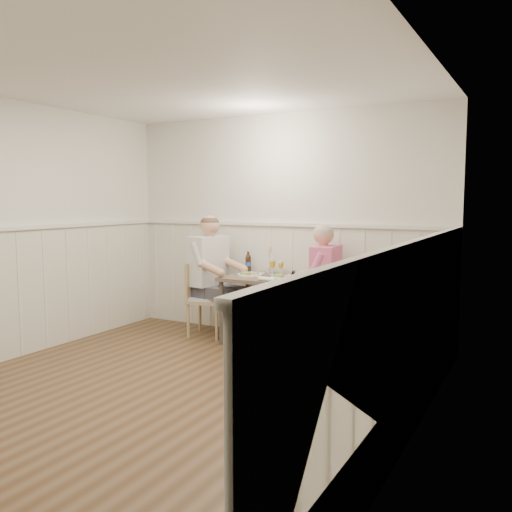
{
  "coord_description": "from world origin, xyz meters",
  "views": [
    {
      "loc": [
        2.75,
        -3.49,
        1.61
      ],
      "look_at": [
        -0.02,
        1.64,
        1.0
      ],
      "focal_mm": 38.0,
      "sensor_mm": 36.0,
      "label": 1
    }
  ],
  "objects_px": {
    "dining_table": "(264,286)",
    "chair_right": "(324,311)",
    "man_in_pink": "(322,296)",
    "diner_cream": "(211,285)",
    "grass_vase": "(269,260)",
    "chair_left": "(204,296)",
    "beer_bottle": "(248,263)"
  },
  "relations": [
    {
      "from": "chair_left",
      "to": "grass_vase",
      "type": "bearing_deg",
      "value": 26.63
    },
    {
      "from": "dining_table",
      "to": "beer_bottle",
      "type": "relative_size",
      "value": 3.54
    },
    {
      "from": "dining_table",
      "to": "man_in_pink",
      "type": "height_order",
      "value": "man_in_pink"
    },
    {
      "from": "man_in_pink",
      "to": "diner_cream",
      "type": "distance_m",
      "value": 1.36
    },
    {
      "from": "chair_left",
      "to": "diner_cream",
      "type": "relative_size",
      "value": 0.6
    },
    {
      "from": "dining_table",
      "to": "man_in_pink",
      "type": "relative_size",
      "value": 0.63
    },
    {
      "from": "diner_cream",
      "to": "grass_vase",
      "type": "distance_m",
      "value": 0.74
    },
    {
      "from": "dining_table",
      "to": "diner_cream",
      "type": "height_order",
      "value": "diner_cream"
    },
    {
      "from": "chair_right",
      "to": "dining_table",
      "type": "bearing_deg",
      "value": 175.49
    },
    {
      "from": "dining_table",
      "to": "grass_vase",
      "type": "bearing_deg",
      "value": 107.54
    },
    {
      "from": "chair_right",
      "to": "diner_cream",
      "type": "height_order",
      "value": "diner_cream"
    },
    {
      "from": "man_in_pink",
      "to": "dining_table",
      "type": "bearing_deg",
      "value": -175.19
    },
    {
      "from": "chair_left",
      "to": "chair_right",
      "type": "bearing_deg",
      "value": 0.54
    },
    {
      "from": "chair_right",
      "to": "chair_left",
      "type": "xyz_separation_m",
      "value": [
        -1.51,
        -0.01,
        0.03
      ]
    },
    {
      "from": "diner_cream",
      "to": "chair_left",
      "type": "bearing_deg",
      "value": -153.64
    },
    {
      "from": "chair_left",
      "to": "diner_cream",
      "type": "distance_m",
      "value": 0.16
    },
    {
      "from": "dining_table",
      "to": "chair_right",
      "type": "relative_size",
      "value": 1.07
    },
    {
      "from": "beer_bottle",
      "to": "grass_vase",
      "type": "xyz_separation_m",
      "value": [
        0.27,
        0.01,
        0.04
      ]
    },
    {
      "from": "dining_table",
      "to": "man_in_pink",
      "type": "xyz_separation_m",
      "value": [
        0.66,
        0.06,
        -0.07
      ]
    },
    {
      "from": "man_in_pink",
      "to": "grass_vase",
      "type": "bearing_deg",
      "value": 163.93
    },
    {
      "from": "chair_right",
      "to": "beer_bottle",
      "type": "distance_m",
      "value": 1.21
    },
    {
      "from": "diner_cream",
      "to": "grass_vase",
      "type": "height_order",
      "value": "diner_cream"
    },
    {
      "from": "chair_right",
      "to": "diner_cream",
      "type": "bearing_deg",
      "value": 178.96
    },
    {
      "from": "chair_left",
      "to": "beer_bottle",
      "type": "bearing_deg",
      "value": 38.92
    },
    {
      "from": "beer_bottle",
      "to": "dining_table",
      "type": "bearing_deg",
      "value": -36.65
    },
    {
      "from": "man_in_pink",
      "to": "diner_cream",
      "type": "relative_size",
      "value": 0.95
    },
    {
      "from": "diner_cream",
      "to": "grass_vase",
      "type": "xyz_separation_m",
      "value": [
        0.61,
        0.3,
        0.29
      ]
    },
    {
      "from": "dining_table",
      "to": "grass_vase",
      "type": "relative_size",
      "value": 2.58
    },
    {
      "from": "chair_right",
      "to": "beer_bottle",
      "type": "bearing_deg",
      "value": 163.53
    },
    {
      "from": "man_in_pink",
      "to": "diner_cream",
      "type": "height_order",
      "value": "diner_cream"
    },
    {
      "from": "beer_bottle",
      "to": "man_in_pink",
      "type": "bearing_deg",
      "value": -11.56
    },
    {
      "from": "chair_right",
      "to": "chair_left",
      "type": "distance_m",
      "value": 1.51
    }
  ]
}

